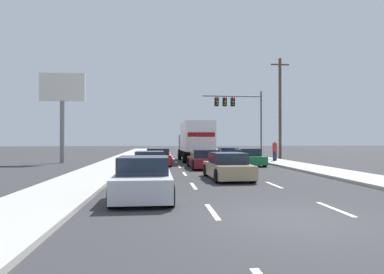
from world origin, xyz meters
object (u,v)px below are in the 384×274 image
Objects in this scene: traffic_signal_mast at (235,107)px; roadside_billboard at (62,100)px; car_yellow at (158,154)px; car_gray at (150,164)px; car_green at (247,158)px; pedestrian_near_corner at (275,151)px; box_truck at (195,139)px; car_maroon at (204,160)px; utility_pole_mid at (280,107)px; car_red at (158,157)px; car_silver at (144,179)px; car_blue at (228,154)px; car_tan at (228,167)px.

traffic_signal_mast is 1.00× the size of roadside_billboard.
car_gray is at bearing -91.81° from car_yellow.
roadside_billboard reaches higher than car_green.
box_truck is at bearing 163.24° from pedestrian_near_corner.
utility_pole_mid is at bearing 47.81° from car_maroon.
traffic_signal_mast is 0.75× the size of utility_pole_mid.
roadside_billboard reaches higher than pedestrian_near_corner.
traffic_signal_mast is (8.53, 12.06, 4.96)m from car_red.
roadside_billboard is at bearing 155.70° from car_red.
car_green is (7.06, 5.83, -0.01)m from car_gray.
car_yellow is at bearing 132.72° from car_green.
car_silver reaches higher than car_red.
car_yellow is 0.99× the size of car_blue.
car_tan reaches higher than car_blue.
car_green is 2.71× the size of pedestrian_near_corner.
car_tan is 0.41× the size of utility_pole_mid.
traffic_signal_mast reaches higher than car_green.
pedestrian_near_corner reaches higher than car_silver.
pedestrian_near_corner is (3.07, -4.71, 0.44)m from car_blue.
car_silver reaches higher than car_blue.
box_truck is at bearing 78.92° from car_silver.
pedestrian_near_corner is (9.77, 2.51, 0.39)m from car_red.
box_truck reaches higher than car_blue.
traffic_signal_mast is at bearing 71.17° from car_silver.
car_tan is (3.81, -2.93, 0.02)m from car_gray.
car_red reaches higher than car_green.
car_green is 0.46× the size of utility_pole_mid.
box_truck is 11.58m from roadside_billboard.
roadside_billboard is at bearing 112.94° from car_silver.
car_green is at bearing -14.95° from roadside_billboard.
pedestrian_near_corner reaches higher than car_maroon.
car_yellow is at bearing 88.19° from car_gray.
traffic_signal_mast is at bearing 69.93° from car_maroon.
car_yellow is 1.02× the size of car_red.
car_yellow is 12.62m from utility_pole_mid.
car_maroon is 10.61m from car_blue.
car_blue is 2.48× the size of pedestrian_near_corner.
traffic_signal_mast reaches higher than car_red.
car_green reaches higher than car_blue.
box_truck is (3.66, 10.64, 1.37)m from car_gray.
traffic_signal_mast is (8.91, 26.11, 4.94)m from car_silver.
traffic_signal_mast is at bearing 27.54° from roadside_billboard.
car_tan is at bearing -101.41° from car_blue.
box_truck is 13.63m from car_tan.
traffic_signal_mast is 6.20m from utility_pole_mid.
car_tan is 18.52m from utility_pole_mid.
traffic_signal_mast reaches higher than car_silver.
car_green is at bearing -137.57° from pedestrian_near_corner.
car_yellow is 0.42× the size of utility_pole_mid.
car_silver is at bearing -127.31° from car_tan.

